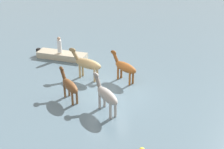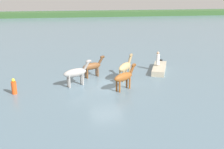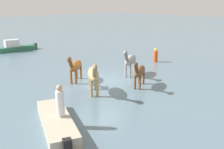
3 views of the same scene
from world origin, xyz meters
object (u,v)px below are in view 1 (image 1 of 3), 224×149
(horse_dun_straggler, at_px, (125,67))
(horse_gray_outer, at_px, (106,95))
(horse_mid_herd, at_px, (87,64))
(person_spotter_bow, at_px, (59,45))
(boat_skiff_near, at_px, (62,56))
(horse_lead, at_px, (70,85))

(horse_dun_straggler, distance_m, horse_gray_outer, 3.70)
(horse_mid_herd, distance_m, person_spotter_bow, 3.89)
(boat_skiff_near, bearing_deg, horse_lead, -59.87)
(horse_dun_straggler, xyz_separation_m, horse_gray_outer, (-3.42, 1.40, 0.05))
(horse_gray_outer, bearing_deg, person_spotter_bow, -4.33)
(horse_lead, height_order, horse_gray_outer, horse_gray_outer)
(horse_mid_herd, height_order, person_spotter_bow, horse_mid_herd)
(horse_lead, distance_m, person_spotter_bow, 5.98)
(horse_mid_herd, bearing_deg, person_spotter_bow, -23.44)
(horse_dun_straggler, distance_m, horse_mid_herd, 2.42)
(person_spotter_bow, bearing_deg, horse_dun_straggler, -131.87)
(horse_lead, distance_m, boat_skiff_near, 6.17)
(horse_dun_straggler, distance_m, person_spotter_bow, 5.83)
(horse_dun_straggler, height_order, horse_mid_herd, horse_mid_herd)
(horse_dun_straggler, distance_m, horse_lead, 3.94)
(horse_mid_herd, height_order, horse_gray_outer, horse_mid_herd)
(horse_gray_outer, bearing_deg, horse_dun_straggler, -48.53)
(boat_skiff_near, xyz_separation_m, person_spotter_bow, (-0.16, 0.09, 0.95))
(horse_dun_straggler, relative_size, horse_gray_outer, 0.89)
(boat_skiff_near, bearing_deg, horse_gray_outer, -47.15)
(horse_mid_herd, xyz_separation_m, horse_gray_outer, (-3.98, -0.96, -0.02))
(horse_lead, xyz_separation_m, boat_skiff_near, (6.06, 0.87, -0.77))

